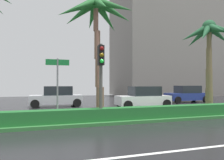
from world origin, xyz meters
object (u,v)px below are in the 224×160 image
Objects in this scene: car_in_traffic_second at (143,97)px; traffic_signal_median_right at (101,68)px; palm_tree_centre_left at (97,16)px; car_in_traffic_third at (187,94)px; car_in_traffic_leading at (57,97)px; street_name_sign at (57,81)px; palm_tree_centre at (210,39)px.

traffic_signal_median_right is at bearing 48.48° from car_in_traffic_second.
car_in_traffic_third is (11.16, 6.68, -4.98)m from palm_tree_centre_left.
car_in_traffic_leading is at bearing 100.95° from traffic_signal_median_right.
traffic_signal_median_right is 14.35m from car_in_traffic_third.
street_name_sign is (-2.21, -1.32, -3.73)m from palm_tree_centre_left.
palm_tree_centre is 6.47m from car_in_traffic_second.
palm_tree_centre reaches higher than traffic_signal_median_right.
car_in_traffic_leading is (-9.83, 6.76, -4.18)m from palm_tree_centre.
car_in_traffic_second is 7.00m from car_in_traffic_third.
traffic_signal_median_right is at bearing -15.60° from street_name_sign.
traffic_signal_median_right is 0.86× the size of car_in_traffic_second.
palm_tree_centre_left is 7.99m from palm_tree_centre.
car_in_traffic_second is 1.00× the size of car_in_traffic_third.
street_name_sign is 0.70× the size of car_in_traffic_leading.
palm_tree_centre_left is 4.53m from street_name_sign.
car_in_traffic_third is (13.37, 7.99, -1.25)m from street_name_sign.
palm_tree_centre reaches higher than car_in_traffic_third.
street_name_sign reaches higher than car_in_traffic_third.
car_in_traffic_second and car_in_traffic_third have the same top height.
palm_tree_centre_left is 3.63m from traffic_signal_median_right.
street_name_sign reaches higher than car_in_traffic_leading.
traffic_signal_median_right is at bearing -167.18° from palm_tree_centre.
palm_tree_centre is at bearing 145.50° from car_in_traffic_leading.
traffic_signal_median_right reaches higher than car_in_traffic_third.
car_in_traffic_third is at bearing 64.40° from palm_tree_centre.
palm_tree_centre_left is at bearing 38.27° from car_in_traffic_second.
palm_tree_centre_left reaches higher than street_name_sign.
palm_tree_centre_left is 1.62× the size of car_in_traffic_second.
palm_tree_centre is at bearing 129.85° from car_in_traffic_second.
car_in_traffic_second is (6.67, -2.97, 0.00)m from car_in_traffic_leading.
palm_tree_centre_left is 1.62× the size of car_in_traffic_leading.
car_in_traffic_leading is at bearing 87.65° from street_name_sign.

